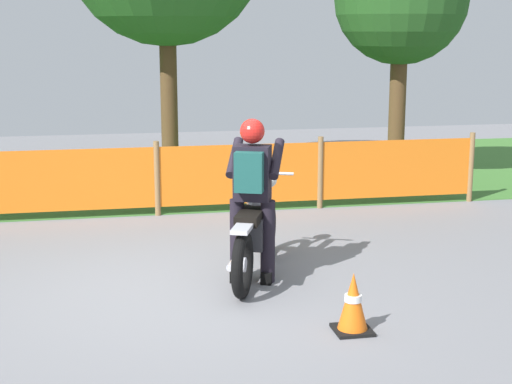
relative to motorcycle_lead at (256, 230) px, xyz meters
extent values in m
cube|color=gray|center=(-0.84, -0.28, -0.50)|extent=(24.00, 24.00, 0.02)
cube|color=#427A33|center=(-0.84, 5.97, -0.48)|extent=(24.00, 6.20, 0.01)
cylinder|color=olive|center=(-0.84, 2.87, 0.04)|extent=(0.08, 0.08, 1.05)
cylinder|color=olive|center=(1.51, 2.87, 0.04)|extent=(0.08, 0.08, 1.05)
cylinder|color=olive|center=(3.86, 2.87, 0.04)|extent=(0.08, 0.08, 1.05)
cube|color=orange|center=(-2.02, 2.87, 0.06)|extent=(2.27, 0.02, 0.85)
cube|color=orange|center=(0.34, 2.87, 0.06)|extent=(2.27, 0.02, 0.85)
cube|color=orange|center=(2.69, 2.87, 0.06)|extent=(2.27, 0.02, 0.85)
cylinder|color=brown|center=(-0.47, 5.07, 0.90)|extent=(0.28, 0.28, 2.77)
cylinder|color=brown|center=(3.34, 4.61, 0.67)|extent=(0.28, 0.28, 2.30)
torus|color=black|center=(0.26, 0.66, -0.15)|extent=(0.35, 0.66, 0.67)
cylinder|color=silver|center=(0.26, 0.66, -0.15)|extent=(0.11, 0.16, 0.15)
torus|color=black|center=(-0.27, -0.69, -0.15)|extent=(0.35, 0.66, 0.67)
cylinder|color=silver|center=(-0.27, -0.69, -0.15)|extent=(0.11, 0.16, 0.15)
cube|color=#38383D|center=(-0.02, -0.06, 0.03)|extent=(0.46, 0.67, 0.33)
ellipsoid|color=#B7B7C1|center=(0.06, 0.16, 0.26)|extent=(0.43, 0.59, 0.23)
cube|color=black|center=(-0.12, -0.30, 0.23)|extent=(0.42, 0.63, 0.10)
cube|color=silver|center=(-0.27, -0.69, 0.21)|extent=(0.29, 0.41, 0.04)
cylinder|color=silver|center=(0.24, 0.61, 0.15)|extent=(0.14, 0.25, 0.59)
sphere|color=white|center=(0.30, 0.76, 0.39)|extent=(0.24, 0.24, 0.19)
cylinder|color=silver|center=(0.22, 0.57, 0.50)|extent=(0.59, 0.26, 0.03)
cylinder|color=silver|center=(-0.27, -0.30, -0.22)|extent=(0.28, 0.56, 0.07)
cylinder|color=black|center=(-0.23, -0.15, -0.06)|extent=(0.19, 0.19, 0.86)
cube|color=black|center=(-0.23, -0.15, -0.43)|extent=(0.20, 0.28, 0.12)
cylinder|color=black|center=(0.07, -0.27, -0.06)|extent=(0.19, 0.19, 0.86)
cube|color=black|center=(0.07, -0.27, -0.43)|extent=(0.20, 0.28, 0.12)
cube|color=black|center=(-0.08, -0.21, 0.65)|extent=(0.42, 0.35, 0.56)
cylinder|color=black|center=(-0.22, 0.04, 0.78)|extent=(0.27, 0.49, 0.38)
cylinder|color=black|center=(0.19, -0.12, 0.78)|extent=(0.27, 0.49, 0.38)
sphere|color=red|center=(-0.08, -0.21, 1.08)|extent=(0.32, 0.32, 0.25)
cube|color=black|center=(-0.04, -0.11, 1.08)|extent=(0.18, 0.09, 0.08)
cube|color=#194C47|center=(-0.14, -0.37, 0.69)|extent=(0.32, 0.25, 0.40)
cube|color=black|center=(0.51, -1.73, -0.47)|extent=(0.32, 0.32, 0.03)
cone|color=orange|center=(0.51, -1.73, -0.21)|extent=(0.26, 0.26, 0.50)
cylinder|color=white|center=(0.51, -1.73, -0.18)|extent=(0.15, 0.15, 0.06)
camera|label=1|loc=(-1.51, -7.71, 2.08)|focal=54.07mm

